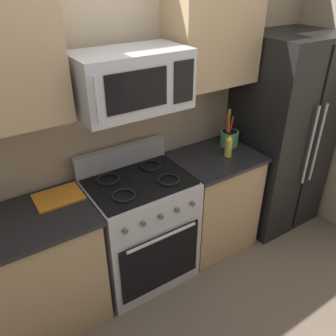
# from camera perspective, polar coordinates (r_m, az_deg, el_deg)

# --- Properties ---
(ground_plane) EXTENTS (16.00, 16.00, 0.00)m
(ground_plane) POSITION_cam_1_polar(r_m,az_deg,el_deg) (2.80, 3.09, -24.57)
(ground_plane) COLOR #6B5B4C
(wall_back) EXTENTS (8.00, 0.10, 2.60)m
(wall_back) POSITION_cam_1_polar(r_m,az_deg,el_deg) (2.68, -9.10, 8.29)
(wall_back) COLOR tan
(wall_back) RESTS_ON ground
(counter_left) EXTENTS (0.95, 0.59, 0.91)m
(counter_left) POSITION_cam_1_polar(r_m,az_deg,el_deg) (2.65, -21.64, -16.07)
(counter_left) COLOR tan
(counter_left) RESTS_ON ground
(range_oven) EXTENTS (0.76, 0.64, 1.09)m
(range_oven) POSITION_cam_1_polar(r_m,az_deg,el_deg) (2.82, -4.52, -9.81)
(range_oven) COLOR #B2B5BA
(range_oven) RESTS_ON ground
(counter_right) EXTENTS (0.71, 0.59, 0.91)m
(counter_right) POSITION_cam_1_polar(r_m,az_deg,el_deg) (3.17, 7.34, -5.27)
(counter_right) COLOR tan
(counter_right) RESTS_ON ground
(refrigerator) EXTENTS (0.79, 0.70, 1.82)m
(refrigerator) POSITION_cam_1_polar(r_m,az_deg,el_deg) (3.44, 17.92, 5.13)
(refrigerator) COLOR black
(refrigerator) RESTS_ON ground
(microwave) EXTENTS (0.74, 0.44, 0.38)m
(microwave) POSITION_cam_1_polar(r_m,az_deg,el_deg) (2.28, -6.07, 14.04)
(microwave) COLOR #B2B5BA
(upper_cabinets_right) EXTENTS (0.70, 0.34, 0.78)m
(upper_cabinets_right) POSITION_cam_1_polar(r_m,az_deg,el_deg) (2.74, 7.38, 21.38)
(upper_cabinets_right) COLOR tan
(utensil_crock) EXTENTS (0.16, 0.16, 0.34)m
(utensil_crock) POSITION_cam_1_polar(r_m,az_deg,el_deg) (3.11, 10.00, 5.03)
(utensil_crock) COLOR #59AD66
(utensil_crock) RESTS_ON counter_right
(cutting_board) EXTENTS (0.32, 0.24, 0.02)m
(cutting_board) POSITION_cam_1_polar(r_m,az_deg,el_deg) (2.50, -17.54, -4.54)
(cutting_board) COLOR orange
(cutting_board) RESTS_ON counter_left
(bottle_oil) EXTENTS (0.06, 0.06, 0.21)m
(bottle_oil) POSITION_cam_1_polar(r_m,az_deg,el_deg) (2.91, 9.91, 3.61)
(bottle_oil) COLOR gold
(bottle_oil) RESTS_ON counter_right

